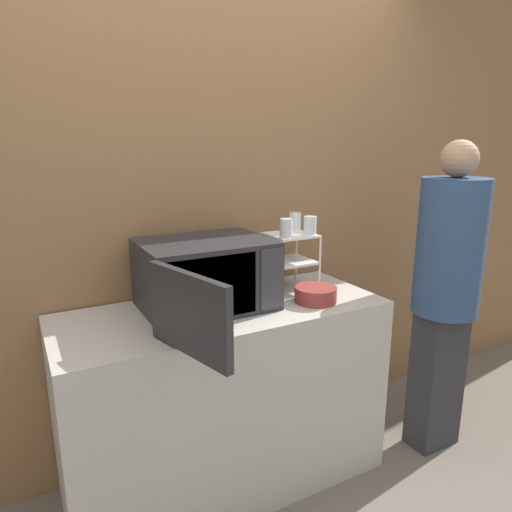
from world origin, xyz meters
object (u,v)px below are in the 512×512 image
Objects in this scene: dish_rack at (290,249)px; bowl at (316,294)px; person at (446,284)px; glass_front_left at (286,228)px; glass_back_right at (295,221)px; glass_front_right at (310,226)px; microwave at (205,276)px.

dish_rack reaches higher than bowl.
person is at bearing -13.14° from bowl.
glass_back_right is (0.15, 0.14, 0.00)m from glass_front_left.
glass_front_right is 0.35m from bowl.
glass_back_right is at bearing 14.29° from microwave.
person reaches higher than bowl.
glass_back_right is at bearing 142.84° from person.
glass_front_right is at bearing 1.77° from glass_front_left.
person reaches higher than glass_front_right.
glass_front_left is at bearing -0.05° from microwave.
person is at bearing -15.32° from microwave.
dish_rack is 3.08× the size of glass_front_right.
person is (0.76, -0.32, -0.30)m from glass_front_left.
microwave is at bearing -179.59° from glass_front_right.
microwave reaches higher than bowl.
glass_front_left is at bearing 157.01° from person.
glass_front_left is (-0.07, -0.07, 0.13)m from dish_rack.
glass_front_left is 0.14m from glass_front_right.
bowl is (-0.08, -0.31, -0.30)m from glass_back_right.
bowl is (-0.07, -0.17, -0.30)m from glass_front_right.
microwave is at bearing 161.63° from bowl.
glass_front_left is at bearing -135.22° from glass_back_right.
microwave is 9.33× the size of glass_back_right.
glass_front_right reaches higher than microwave.
glass_front_left is 0.34m from bowl.
glass_back_right is 1.00× the size of glass_front_right.
bowl is at bearing 166.86° from person.
bowl is 0.72m from person.
person is (0.62, -0.33, -0.30)m from glass_front_right.
microwave is 3.03× the size of dish_rack.
dish_rack is (0.49, 0.07, 0.05)m from microwave.
microwave is at bearing -171.75° from dish_rack.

